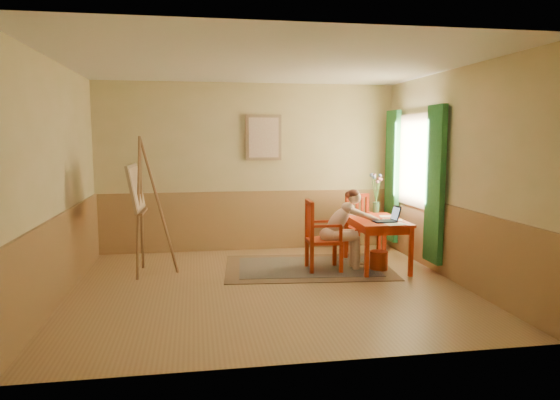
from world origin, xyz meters
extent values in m
cube|color=#A98253|center=(0.00, 0.00, -0.01)|extent=(5.00, 4.50, 0.02)
cube|color=white|center=(0.00, 0.00, 2.81)|extent=(5.00, 4.50, 0.02)
cube|color=#C9B97A|center=(0.00, 2.26, 1.40)|extent=(5.00, 0.02, 2.80)
cube|color=#C9B97A|center=(0.00, -2.26, 1.40)|extent=(5.00, 0.02, 2.80)
cube|color=#C9B97A|center=(-2.51, 0.00, 1.40)|extent=(0.02, 4.50, 2.80)
cube|color=#C9B97A|center=(2.51, 0.00, 1.40)|extent=(0.02, 4.50, 2.80)
cube|color=tan|center=(0.00, 2.23, 0.50)|extent=(5.00, 0.04, 1.00)
cube|color=tan|center=(-2.48, 0.00, 0.50)|extent=(0.04, 4.50, 1.00)
cube|color=tan|center=(2.48, 0.00, 0.50)|extent=(0.04, 4.50, 1.00)
cube|color=white|center=(2.47, 1.10, 1.55)|extent=(0.02, 1.00, 1.30)
cube|color=#997D59|center=(2.45, 1.10, 1.55)|extent=(0.03, 1.12, 1.42)
cube|color=#35863D|center=(2.40, 0.32, 1.25)|extent=(0.08, 0.45, 2.20)
cube|color=#35863D|center=(2.40, 1.88, 1.25)|extent=(0.08, 0.45, 2.20)
cube|color=#997D59|center=(0.25, 2.21, 1.90)|extent=(0.60, 0.04, 0.76)
cube|color=beige|center=(0.25, 2.19, 1.90)|extent=(0.50, 0.02, 0.66)
cube|color=#8C7251|center=(0.72, 0.85, 0.01)|extent=(2.54, 1.82, 0.01)
cube|color=black|center=(0.72, 0.85, 0.01)|extent=(2.10, 1.38, 0.01)
cube|color=red|center=(1.72, 0.73, 0.70)|extent=(0.76, 1.23, 0.04)
cube|color=red|center=(1.72, 0.73, 0.63)|extent=(0.66, 1.12, 0.10)
cube|color=red|center=(1.38, 0.19, 0.34)|extent=(0.06, 0.06, 0.68)
cube|color=red|center=(2.01, 0.17, 0.34)|extent=(0.06, 0.06, 0.68)
cube|color=red|center=(1.42, 1.29, 0.34)|extent=(0.06, 0.06, 0.68)
cube|color=red|center=(2.05, 1.27, 0.34)|extent=(0.06, 0.06, 0.68)
cube|color=red|center=(0.90, 0.67, 0.44)|extent=(0.49, 0.47, 0.05)
cube|color=red|center=(0.69, 0.48, 0.21)|extent=(0.05, 0.05, 0.41)
cube|color=red|center=(1.10, 0.46, 0.21)|extent=(0.05, 0.05, 0.41)
cube|color=red|center=(0.70, 0.87, 0.21)|extent=(0.05, 0.05, 0.41)
cube|color=red|center=(1.12, 0.86, 0.21)|extent=(0.05, 0.05, 0.41)
cube|color=red|center=(0.69, 0.48, 0.74)|extent=(0.05, 0.05, 0.56)
cube|color=red|center=(0.70, 0.87, 0.74)|extent=(0.05, 0.05, 0.56)
cube|color=red|center=(0.69, 0.68, 0.99)|extent=(0.07, 0.45, 0.06)
cube|color=red|center=(0.69, 0.57, 0.72)|extent=(0.03, 0.05, 0.46)
cube|color=red|center=(0.69, 0.68, 0.72)|extent=(0.03, 0.05, 0.46)
cube|color=red|center=(0.70, 0.78, 0.72)|extent=(0.03, 0.05, 0.46)
cube|color=red|center=(0.89, 0.47, 0.68)|extent=(0.42, 0.06, 0.04)
cube|color=red|center=(1.09, 0.46, 0.57)|extent=(0.04, 0.04, 0.22)
cube|color=red|center=(0.91, 0.86, 0.68)|extent=(0.42, 0.06, 0.04)
cube|color=red|center=(1.11, 0.86, 0.57)|extent=(0.04, 0.04, 0.22)
cube|color=red|center=(1.80, 1.61, 0.41)|extent=(0.50, 0.52, 0.04)
cube|color=red|center=(1.58, 1.77, 0.20)|extent=(0.06, 0.06, 0.39)
cube|color=red|center=(1.65, 1.38, 0.20)|extent=(0.06, 0.06, 0.39)
cube|color=red|center=(1.96, 1.84, 0.20)|extent=(0.06, 0.06, 0.39)
cube|color=red|center=(2.03, 1.45, 0.20)|extent=(0.06, 0.06, 0.39)
cube|color=red|center=(1.58, 1.77, 0.70)|extent=(0.06, 0.06, 0.53)
cube|color=red|center=(1.96, 1.84, 0.70)|extent=(0.06, 0.06, 0.53)
cube|color=red|center=(1.77, 1.81, 0.94)|extent=(0.43, 0.12, 0.06)
cube|color=red|center=(1.67, 1.79, 0.69)|extent=(0.05, 0.04, 0.44)
cube|color=red|center=(1.77, 1.81, 0.69)|extent=(0.05, 0.04, 0.44)
cube|color=red|center=(1.86, 1.82, 0.69)|extent=(0.05, 0.04, 0.44)
cube|color=red|center=(1.62, 1.58, 0.65)|extent=(0.11, 0.40, 0.03)
cube|color=red|center=(1.65, 1.39, 0.54)|extent=(0.05, 0.05, 0.21)
cube|color=red|center=(1.99, 1.64, 0.65)|extent=(0.11, 0.40, 0.03)
cube|color=red|center=(2.02, 1.46, 0.54)|extent=(0.05, 0.05, 0.21)
ellipsoid|color=beige|center=(0.98, 0.68, 0.52)|extent=(0.28, 0.34, 0.21)
cylinder|color=beige|center=(1.17, 0.59, 0.51)|extent=(0.42, 0.16, 0.15)
cylinder|color=beige|center=(1.18, 0.75, 0.51)|extent=(0.42, 0.16, 0.15)
cylinder|color=beige|center=(1.36, 0.58, 0.26)|extent=(0.11, 0.11, 0.47)
cylinder|color=beige|center=(1.37, 0.74, 0.26)|extent=(0.11, 0.11, 0.47)
cube|color=beige|center=(1.42, 0.58, 0.03)|extent=(0.20, 0.09, 0.07)
cube|color=beige|center=(1.43, 0.74, 0.03)|extent=(0.20, 0.09, 0.07)
ellipsoid|color=beige|center=(1.12, 0.67, 0.72)|extent=(0.46, 0.29, 0.49)
ellipsoid|color=beige|center=(1.25, 0.67, 0.90)|extent=(0.20, 0.29, 0.17)
sphere|color=beige|center=(1.35, 0.66, 1.05)|extent=(0.19, 0.19, 0.19)
ellipsoid|color=#54271D|center=(1.33, 0.66, 1.10)|extent=(0.18, 0.19, 0.13)
sphere|color=#54271D|center=(1.26, 0.67, 1.09)|extent=(0.10, 0.10, 0.10)
cylinder|color=beige|center=(1.33, 0.53, 0.85)|extent=(0.21, 0.11, 0.14)
cylinder|color=beige|center=(1.54, 0.54, 0.77)|extent=(0.28, 0.12, 0.16)
sphere|color=beige|center=(1.42, 0.51, 0.82)|extent=(0.09, 0.09, 0.08)
sphere|color=beige|center=(1.66, 0.56, 0.73)|extent=(0.07, 0.07, 0.07)
cylinder|color=beige|center=(1.35, 0.80, 0.85)|extent=(0.21, 0.09, 0.14)
cylinder|color=beige|center=(1.55, 0.77, 0.77)|extent=(0.28, 0.14, 0.16)
sphere|color=beige|center=(1.43, 0.81, 0.82)|extent=(0.09, 0.09, 0.08)
sphere|color=beige|center=(1.67, 0.74, 0.73)|extent=(0.07, 0.07, 0.07)
cube|color=#1E2338|center=(1.72, 0.46, 0.73)|extent=(0.32, 0.24, 0.02)
cube|color=#2D3342|center=(1.72, 0.46, 0.73)|extent=(0.28, 0.19, 0.00)
cube|color=#1E2338|center=(1.90, 0.48, 0.84)|extent=(0.08, 0.22, 0.21)
cube|color=#99BFF2|center=(1.89, 0.47, 0.83)|extent=(0.06, 0.18, 0.17)
cube|color=white|center=(1.81, 0.23, 0.72)|extent=(0.30, 0.23, 0.00)
cube|color=white|center=(1.98, 0.92, 0.72)|extent=(0.32, 0.26, 0.00)
cube|color=white|center=(1.60, 1.15, 0.72)|extent=(0.32, 0.26, 0.00)
cube|color=white|center=(1.89, 0.57, 0.72)|extent=(0.33, 0.28, 0.00)
cylinder|color=#3F724C|center=(1.93, 1.35, 0.80)|extent=(0.12, 0.12, 0.17)
cylinder|color=#3F7233|center=(1.91, 1.41, 1.08)|extent=(0.05, 0.14, 0.44)
sphere|color=#728CD8|center=(1.89, 1.48, 1.30)|extent=(0.08, 0.08, 0.07)
cylinder|color=#3F7233|center=(1.89, 1.31, 1.10)|extent=(0.08, 0.09, 0.46)
sphere|color=pink|center=(1.86, 1.27, 1.33)|extent=(0.05, 0.05, 0.05)
cylinder|color=#3F7233|center=(1.94, 1.36, 1.03)|extent=(0.04, 0.04, 0.34)
sphere|color=pink|center=(1.95, 1.38, 1.20)|extent=(0.06, 0.06, 0.05)
cylinder|color=#3F7233|center=(1.88, 1.29, 1.08)|extent=(0.09, 0.12, 0.43)
sphere|color=#728CD8|center=(1.84, 1.24, 1.29)|extent=(0.07, 0.07, 0.06)
cylinder|color=#3F7233|center=(1.97, 1.38, 1.05)|extent=(0.11, 0.08, 0.38)
sphere|color=pink|center=(2.02, 1.41, 1.24)|extent=(0.06, 0.06, 0.06)
cylinder|color=#3F7233|center=(1.95, 1.36, 1.06)|extent=(0.06, 0.05, 0.39)
sphere|color=pink|center=(1.98, 1.38, 1.25)|extent=(0.06, 0.06, 0.05)
cylinder|color=#3F7233|center=(1.97, 1.39, 1.08)|extent=(0.10, 0.10, 0.44)
sphere|color=#728CD8|center=(2.01, 1.43, 1.30)|extent=(0.06, 0.06, 0.05)
cylinder|color=#B43816|center=(1.69, 0.55, 0.14)|extent=(0.29, 0.29, 0.28)
cylinder|color=olive|center=(-1.66, 0.76, 0.96)|extent=(0.10, 0.35, 1.92)
cylinder|color=olive|center=(-1.65, 1.08, 0.96)|extent=(0.09, 0.35, 1.92)
cylinder|color=olive|center=(-1.39, 0.91, 0.96)|extent=(0.50, 0.05, 1.93)
cylinder|color=olive|center=(-1.68, 0.92, 0.88)|extent=(0.05, 0.54, 0.03)
cube|color=olive|center=(-1.62, 0.92, 0.88)|extent=(0.08, 0.58, 0.03)
cube|color=#997D59|center=(-1.70, 0.92, 1.22)|extent=(0.17, 0.85, 0.64)
cube|color=beige|center=(-1.68, 0.92, 1.22)|extent=(0.13, 0.77, 0.55)
camera|label=1|loc=(-0.90, -6.26, 1.90)|focal=32.59mm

